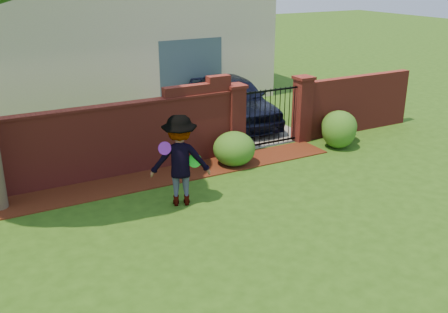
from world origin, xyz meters
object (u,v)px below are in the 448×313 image
frisbee_purple (165,148)px  frisbee_green (195,161)px  man (180,161)px  car (236,101)px

frisbee_purple → frisbee_green: frisbee_purple is taller
man → frisbee_green: 0.30m
frisbee_green → man: bearing=153.3°
car → frisbee_purple: 6.28m
frisbee_green → car: bearing=51.7°
man → frisbee_green: bearing=175.3°
frisbee_green → frisbee_purple: bearing=170.6°
man → frisbee_purple: 0.49m
man → frisbee_green: (0.27, -0.14, 0.01)m
car → frisbee_green: car is taller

